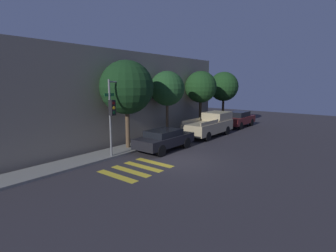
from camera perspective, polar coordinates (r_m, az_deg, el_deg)
The scene contains 12 objects.
ground_plane at distance 15.36m, azimuth 2.04°, elevation -7.55°, with size 60.00×60.00×0.00m, color #2D2B30.
sidewalk at distance 18.01m, azimuth -8.64°, elevation -4.88°, with size 26.00×1.86×0.14m, color slate.
building_row at distance 20.88m, azimuth -17.06°, elevation 5.96°, with size 26.00×6.00×6.75m, color gray.
crosswalk at distance 14.05m, azimuth -6.79°, elevation -9.24°, with size 3.22×2.60×0.00m.
traffic_light_pole at distance 15.97m, azimuth -10.88°, elevation 4.78°, with size 2.68×0.56×4.68m.
sedan_near_corner at distance 17.48m, azimuth -0.79°, elevation -2.84°, with size 4.43×1.88×1.40m.
pickup_truck at distance 22.51m, azimuth 9.23°, elevation 0.35°, with size 5.36×1.99×1.94m.
sedan_middle at distance 27.74m, azimuth 15.14°, elevation 1.55°, with size 4.56×1.82×1.58m.
tree_near_corner at distance 17.60m, azimuth -9.00°, elevation 8.27°, with size 3.55×3.55×5.96m.
tree_midblock at distance 20.75m, azimuth -0.18°, elevation 8.13°, with size 2.73×2.73×5.40m.
tree_far_end at distance 24.88m, azimuth 7.14°, elevation 8.40°, with size 2.94×2.94×5.57m.
tree_behind_truck at distance 29.00m, azimuth 12.03°, elevation 8.38°, with size 3.12×3.12×5.64m.
Camera 1 is at (-11.85, -8.69, 4.48)m, focal length 28.00 mm.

